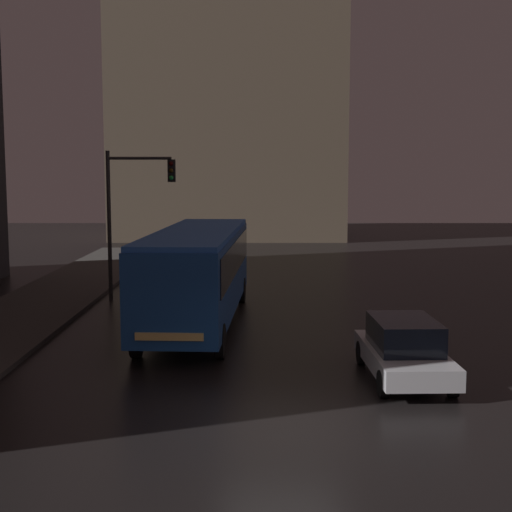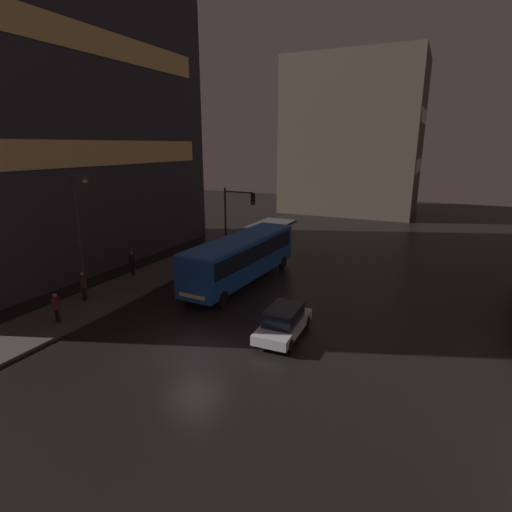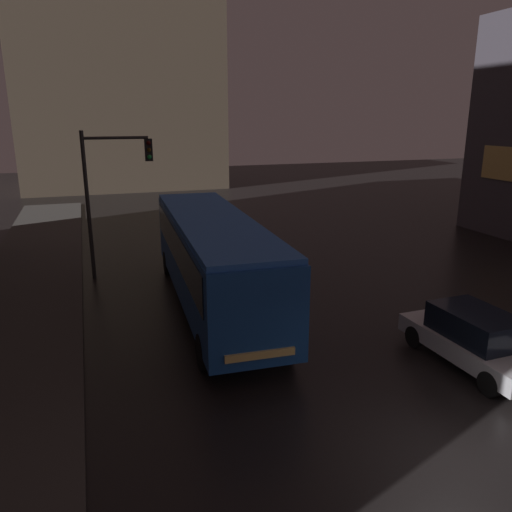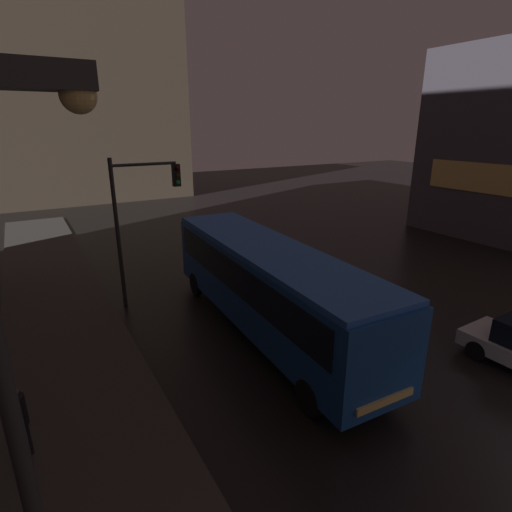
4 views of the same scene
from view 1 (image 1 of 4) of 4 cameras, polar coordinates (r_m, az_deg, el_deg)
The scene contains 6 objects.
ground_plane at distance 15.01m, azimuth 1.90°, elevation -13.53°, with size 120.00×120.00×0.00m, color black.
sidewalk_left at distance 26.02m, azimuth -19.29°, elevation -5.04°, with size 4.00×48.00×0.15m.
building_far_backdrop at distance 59.13m, azimuth -2.43°, elevation 11.73°, with size 18.07×12.00×20.83m.
bus_near at distance 24.23m, azimuth -4.94°, elevation -0.86°, with size 3.16×11.74×3.28m.
car_taxi at distance 18.43m, azimuth 11.47°, elevation -7.28°, with size 1.93×4.33×1.55m.
traffic_light_main at distance 29.24m, azimuth -10.19°, elevation 4.38°, with size 2.79×0.35×6.07m.
Camera 1 is at (-0.55, -14.08, 5.18)m, focal length 50.00 mm.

